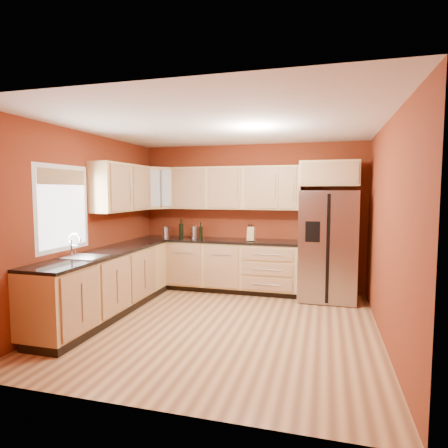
{
  "coord_description": "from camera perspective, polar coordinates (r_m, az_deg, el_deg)",
  "views": [
    {
      "loc": [
        1.3,
        -4.63,
        1.77
      ],
      "look_at": [
        -0.2,
        0.9,
        1.27
      ],
      "focal_mm": 30.0,
      "sensor_mm": 36.0,
      "label": 1
    }
  ],
  "objects": [
    {
      "name": "sink_faucet",
      "position": [
        5.15,
        -20.59,
        -3.1
      ],
      "size": [
        0.5,
        0.42,
        0.3
      ],
      "primitive_type": null,
      "color": "silver",
      "rests_on": "countertop_left"
    },
    {
      "name": "refrigerator",
      "position": [
        6.32,
        15.48,
        -3.16
      ],
      "size": [
        0.9,
        0.75,
        1.78
      ],
      "primitive_type": "cube",
      "color": "#ACACB1",
      "rests_on": "floor"
    },
    {
      "name": "canister_left",
      "position": [
        6.77,
        -4.45,
        -1.26
      ],
      "size": [
        0.18,
        0.18,
        0.22
      ],
      "primitive_type": "cylinder",
      "rotation": [
        0.0,
        0.0,
        -0.4
      ],
      "color": "#ACACB1",
      "rests_on": "countertop_back"
    },
    {
      "name": "countertop_back",
      "position": [
        6.64,
        -1.16,
        -2.5
      ],
      "size": [
        2.9,
        0.62,
        0.04
      ],
      "primitive_type": "cube",
      "color": "black",
      "rests_on": "base_cabinets_back"
    },
    {
      "name": "countertop_left",
      "position": [
        5.58,
        -17.53,
        -4.17
      ],
      "size": [
        0.62,
        2.8,
        0.04
      ],
      "primitive_type": "cube",
      "color": "black",
      "rests_on": "base_cabinets_left"
    },
    {
      "name": "wall_front",
      "position": [
        2.97,
        -11.09,
        -4.13
      ],
      "size": [
        4.0,
        0.04,
        2.6
      ],
      "primitive_type": "cube",
      "color": "maroon",
      "rests_on": "floor"
    },
    {
      "name": "upper_cabinets_back",
      "position": [
        6.65,
        1.68,
        5.5
      ],
      "size": [
        2.3,
        0.33,
        0.75
      ],
      "primitive_type": "cube",
      "color": "tan",
      "rests_on": "wall_back"
    },
    {
      "name": "floor",
      "position": [
        5.12,
        -0.53,
        -15.17
      ],
      "size": [
        4.0,
        4.0,
        0.0
      ],
      "primitive_type": "plane",
      "color": "brown",
      "rests_on": "ground"
    },
    {
      "name": "window",
      "position": [
        5.28,
        -23.31,
        2.24
      ],
      "size": [
        0.03,
        0.9,
        1.0
      ],
      "primitive_type": "cube",
      "color": "white",
      "rests_on": "wall_left"
    },
    {
      "name": "ceiling",
      "position": [
        4.88,
        -0.56,
        14.83
      ],
      "size": [
        4.0,
        4.0,
        0.0
      ],
      "primitive_type": "plane",
      "color": "silver",
      "rests_on": "wall_back"
    },
    {
      "name": "over_fridge_cabinet",
      "position": [
        6.34,
        15.72,
        7.38
      ],
      "size": [
        0.92,
        0.6,
        0.4
      ],
      "primitive_type": "cube",
      "color": "tan",
      "rests_on": "wall_back"
    },
    {
      "name": "upper_cabinets_left",
      "position": [
        6.21,
        -15.26,
        5.36
      ],
      "size": [
        0.33,
        1.35,
        0.75
      ],
      "primitive_type": "cube",
      "color": "tan",
      "rests_on": "wall_left"
    },
    {
      "name": "wall_left",
      "position": [
        5.71,
        -20.26,
        0.0
      ],
      "size": [
        0.04,
        4.0,
        2.6
      ],
      "primitive_type": "cube",
      "color": "maroon",
      "rests_on": "floor"
    },
    {
      "name": "wall_back",
      "position": [
        6.77,
        4.05,
        1.04
      ],
      "size": [
        4.0,
        0.04,
        2.6
      ],
      "primitive_type": "cube",
      "color": "maroon",
      "rests_on": "floor"
    },
    {
      "name": "canister_right",
      "position": [
        6.93,
        -8.81,
        -1.24
      ],
      "size": [
        0.16,
        0.16,
        0.2
      ],
      "primitive_type": "cylinder",
      "rotation": [
        0.0,
        0.0,
        -0.43
      ],
      "color": "#ACACB1",
      "rests_on": "countertop_back"
    },
    {
      "name": "wine_bottle_a",
      "position": [
        6.68,
        -3.56,
        -1.0
      ],
      "size": [
        0.07,
        0.07,
        0.3
      ],
      "primitive_type": null,
      "rotation": [
        0.0,
        0.0,
        0.07
      ],
      "color": "black",
      "rests_on": "countertop_back"
    },
    {
      "name": "wine_bottle_b",
      "position": [
        6.88,
        -6.54,
        -0.63
      ],
      "size": [
        0.1,
        0.1,
        0.35
      ],
      "primitive_type": null,
      "rotation": [
        0.0,
        0.0,
        -0.42
      ],
      "color": "black",
      "rests_on": "countertop_back"
    },
    {
      "name": "wall_right",
      "position": [
        4.7,
        23.62,
        -1.11
      ],
      "size": [
        0.04,
        4.0,
        2.6
      ],
      "primitive_type": "cube",
      "color": "maroon",
      "rests_on": "floor"
    },
    {
      "name": "soap_dispenser",
      "position": [
        6.47,
        4.36,
        -1.65
      ],
      "size": [
        0.09,
        0.09,
        0.2
      ],
      "primitive_type": "cylinder",
      "rotation": [
        0.0,
        0.0,
        0.39
      ],
      "color": "silver",
      "rests_on": "countertop_back"
    },
    {
      "name": "base_cabinets_left",
      "position": [
        5.68,
        -17.5,
        -8.75
      ],
      "size": [
        0.6,
        2.8,
        0.88
      ],
      "primitive_type": "cube",
      "color": "tan",
      "rests_on": "floor"
    },
    {
      "name": "base_cabinets_back",
      "position": [
        6.73,
        -1.12,
        -6.37
      ],
      "size": [
        2.9,
        0.6,
        0.88
      ],
      "primitive_type": "cube",
      "color": "tan",
      "rests_on": "floor"
    },
    {
      "name": "corner_upper_cabinet",
      "position": [
        6.97,
        -10.13,
        5.4
      ],
      "size": [
        0.67,
        0.67,
        0.75
      ],
      "primitive_type": "cube",
      "rotation": [
        0.0,
        0.0,
        0.79
      ],
      "color": "tan",
      "rests_on": "wall_back"
    },
    {
      "name": "knife_block",
      "position": [
        6.4,
        4.15,
        -1.54
      ],
      "size": [
        0.12,
        0.11,
        0.24
      ],
      "primitive_type": "cube",
      "rotation": [
        0.0,
        0.0,
        -0.04
      ],
      "color": "tan",
      "rests_on": "countertop_back"
    }
  ]
}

